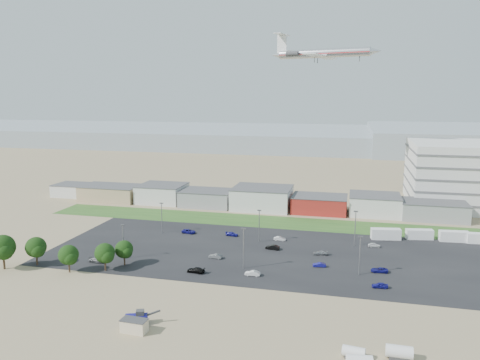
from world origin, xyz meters
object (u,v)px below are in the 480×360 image
(telehandler, at_px, (136,317))
(parked_car_0, at_px, (379,270))
(parked_car_9, at_px, (189,231))
(parked_car_2, at_px, (380,285))
(parked_car_1, at_px, (319,265))
(parked_car_7, at_px, (273,247))
(portable_shed, at_px, (134,326))
(airliner, at_px, (324,53))
(parked_car_10, at_px, (97,260))
(tree_far_left, at_px, (3,250))
(parked_car_6, at_px, (232,234))
(parked_car_12, at_px, (320,253))
(parked_car_13, at_px, (252,273))
(parked_car_3, at_px, (196,270))
(parked_car_4, at_px, (215,256))
(storage_tank_nw, at_px, (354,352))
(parked_car_8, at_px, (374,245))
(parked_car_11, at_px, (280,239))
(box_trailer_a, at_px, (386,234))

(telehandler, xyz_separation_m, parked_car_0, (46.41, 38.83, -0.83))
(parked_car_9, bearing_deg, parked_car_2, -110.57)
(parked_car_1, xyz_separation_m, parked_car_7, (-13.94, 10.72, 0.10))
(portable_shed, distance_m, airliner, 136.35)
(parked_car_0, xyz_separation_m, parked_car_10, (-71.55, -10.39, 0.07))
(tree_far_left, height_order, parked_car_6, tree_far_left)
(parked_car_0, bearing_deg, parked_car_12, -127.21)
(parked_car_7, bearing_deg, parked_car_12, 90.90)
(airliner, relative_size, parked_car_13, 11.95)
(parked_car_3, height_order, parked_car_4, parked_car_3)
(parked_car_12, bearing_deg, tree_far_left, -73.75)
(storage_tank_nw, height_order, airliner, airliner)
(storage_tank_nw, bearing_deg, parked_car_10, 154.94)
(airliner, distance_m, parked_car_9, 90.94)
(parked_car_8, bearing_deg, parked_car_10, 111.05)
(parked_car_2, relative_size, parked_car_4, 0.99)
(parked_car_7, height_order, parked_car_11, parked_car_7)
(parked_car_7, height_order, parked_car_8, parked_car_7)
(tree_far_left, relative_size, parked_car_7, 2.51)
(portable_shed, bearing_deg, parked_car_11, 77.03)
(parked_car_2, bearing_deg, box_trailer_a, 169.81)
(parked_car_7, bearing_deg, parked_car_1, 59.43)
(parked_car_8, distance_m, parked_car_9, 56.72)
(airliner, bearing_deg, parked_car_10, -106.77)
(box_trailer_a, xyz_separation_m, tree_far_left, (-94.92, -48.85, 3.38))
(tree_far_left, height_order, parked_car_8, tree_far_left)
(parked_car_10, bearing_deg, airliner, -24.74)
(parked_car_2, relative_size, parked_car_12, 0.92)
(parked_car_12, bearing_deg, airliner, 179.63)
(parked_car_3, bearing_deg, airliner, 172.66)
(telehandler, xyz_separation_m, box_trailer_a, (49.56, 67.53, 0.23))
(parked_car_12, height_order, parked_car_13, parked_car_13)
(storage_tank_nw, relative_size, parked_car_12, 0.94)
(telehandler, bearing_deg, parked_car_0, 20.10)
(parked_car_7, bearing_deg, parked_car_8, 114.92)
(parked_car_0, distance_m, parked_car_13, 31.55)
(parked_car_0, height_order, parked_car_1, parked_car_0)
(telehandler, height_order, parked_car_12, telehandler)
(parked_car_3, distance_m, parked_car_4, 11.14)
(tree_far_left, distance_m, parked_car_3, 48.78)
(portable_shed, distance_m, parked_car_6, 62.53)
(storage_tank_nw, height_order, parked_car_6, storage_tank_nw)
(box_trailer_a, bearing_deg, tree_far_left, -162.16)
(parked_car_3, height_order, parked_car_6, parked_car_3)
(portable_shed, xyz_separation_m, parked_car_6, (2.25, 62.48, -0.66))
(parked_car_7, bearing_deg, portable_shed, -10.73)
(tree_far_left, distance_m, parked_car_0, 94.06)
(parked_car_1, xyz_separation_m, parked_car_2, (14.36, -10.11, 0.06))
(telehandler, height_order, parked_car_10, telehandler)
(telehandler, relative_size, parked_car_7, 1.69)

